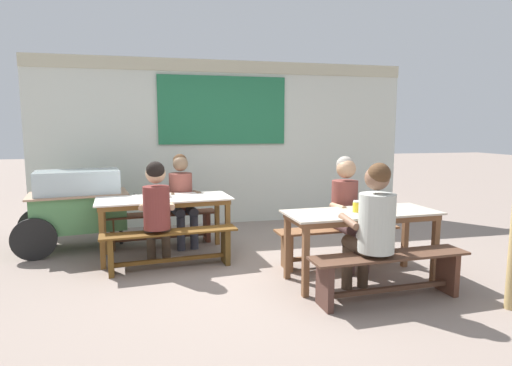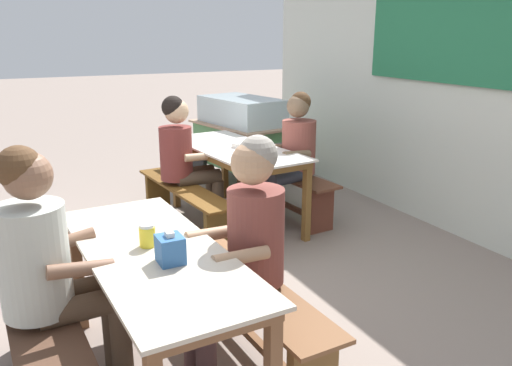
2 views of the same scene
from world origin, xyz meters
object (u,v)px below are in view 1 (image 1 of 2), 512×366
Objects in this scene: soup_bowl at (166,195)px; bench_far_front at (170,244)px; dining_table_far at (164,204)px; tissue_box at (376,204)px; person_center_facing at (182,193)px; bench_far_back at (161,224)px; condiment_jar at (357,206)px; dining_table_near at (361,219)px; bench_near_back at (337,240)px; bench_near_front at (389,270)px; person_left_back_turned at (157,207)px; person_near_front at (373,222)px; person_right_near_table at (347,204)px; food_cart at (77,203)px.

bench_far_front is at bearing -86.50° from soup_bowl.
dining_table_far is 11.03× the size of tissue_box.
person_center_facing is at bearing 79.63° from bench_far_front.
person_center_facing is 0.51m from soup_bowl.
condiment_jar is (2.02, -1.91, 0.51)m from bench_far_back.
dining_table_near is 0.66m from bench_near_back.
condiment_jar reaches higher than dining_table_far.
bench_far_back is at bearing 95.71° from bench_far_front.
soup_bowl reaches higher than bench_far_back.
bench_near_front is 2.85m from soup_bowl.
person_left_back_turned reaches higher than bench_near_front.
soup_bowl is at bearing -116.02° from person_center_facing.
dining_table_near reaches higher than bench_near_front.
condiment_jar is at bearing 99.60° from bench_near_front.
bench_far_back is 0.99× the size of bench_near_front.
bench_far_front is at bearing 159.92° from tissue_box.
person_near_front reaches higher than person_left_back_turned.
bench_near_back is 0.47m from person_right_near_table.
dining_table_far is 1.36× the size of person_left_back_turned.
dining_table_near is at bearing -31.53° from food_cart.
food_cart is (-3.21, 2.49, 0.34)m from bench_near_front.
condiment_jar is at bearing 81.68° from person_near_front.
person_right_near_table is 0.51m from condiment_jar.
dining_table_near is 0.49m from person_right_near_table.
dining_table_far is at bearing 135.82° from person_near_front.
person_left_back_turned is 2.41m from person_near_front.
dining_table_far is 0.66m from bench_far_back.
food_cart is (-1.15, 0.59, -0.04)m from dining_table_far.
food_cart is at bearing 134.89° from person_left_back_turned.
person_right_near_table reaches higher than tissue_box.
bench_far_front is (0.05, -0.54, -0.39)m from dining_table_far.
tissue_box reaches higher than bench_far_front.
bench_near_front is at bearing -43.54° from soup_bowl.
person_center_facing is 1.01× the size of person_left_back_turned.
person_right_near_table is 0.98m from person_near_front.
soup_bowl is (-0.04, 0.58, 0.49)m from bench_far_front.
bench_near_back is 0.91× the size of food_cart.
bench_far_front is at bearing -84.29° from dining_table_far.
bench_near_back is at bearing -36.75° from person_center_facing.
bench_near_front is 1.25× the size of person_left_back_turned.
person_near_front reaches higher than bench_near_front.
dining_table_far is 1.09× the size of bench_far_front.
dining_table_far is 14.44× the size of condiment_jar.
condiment_jar is (1.97, -1.37, 0.14)m from dining_table_far.
food_cart reaches higher than bench_far_front.
person_right_near_table reaches higher than soup_bowl.
person_center_facing reaches higher than bench_near_back.
condiment_jar reaches higher than soup_bowl.
dining_table_far is 1.13× the size of bench_near_back.
person_right_near_table is (2.18, -0.41, 0.03)m from person_left_back_turned.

